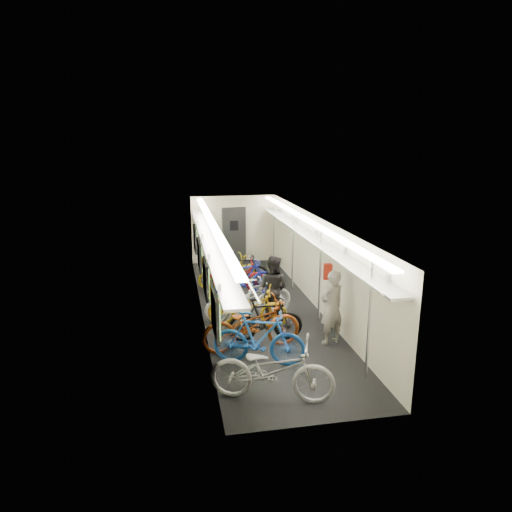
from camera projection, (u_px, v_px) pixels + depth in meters
name	position (u px, v px, depth m)	size (l,w,h in m)	color
train_car_shell	(242.00, 243.00, 12.06)	(10.00, 10.00, 10.00)	black
bicycle_0	(272.00, 370.00, 7.64)	(0.74, 2.12, 1.11)	#A6A4A9
bicycle_1	(259.00, 338.00, 8.86)	(0.52, 1.83, 1.10)	#1C51AC
bicycle_2	(252.00, 325.00, 9.50)	(0.74, 2.11, 1.11)	maroon
bicycle_3	(265.00, 320.00, 9.94)	(0.47, 1.65, 0.99)	black
bicycle_4	(247.00, 306.00, 10.72)	(0.66, 1.91, 1.00)	gold
bicycle_5	(262.00, 298.00, 11.19)	(0.50, 1.77, 1.06)	silver
bicycle_6	(243.00, 301.00, 11.08)	(0.67, 1.92, 1.01)	silver
bicycle_7	(245.00, 278.00, 12.81)	(0.49, 1.75, 1.05)	navy
bicycle_8	(235.00, 277.00, 13.07)	(0.63, 1.82, 0.95)	maroon
bicycle_9	(240.00, 271.00, 13.58)	(0.48, 1.71, 1.03)	black
bicycle_10	(228.00, 271.00, 13.66)	(0.65, 1.85, 0.97)	gold
passenger_near	(332.00, 307.00, 9.74)	(0.60, 0.39, 1.64)	gray
passenger_mid	(273.00, 288.00, 11.07)	(0.79, 0.61, 1.62)	black
backpack	(329.00, 272.00, 10.77)	(0.26, 0.14, 0.38)	#A81F10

